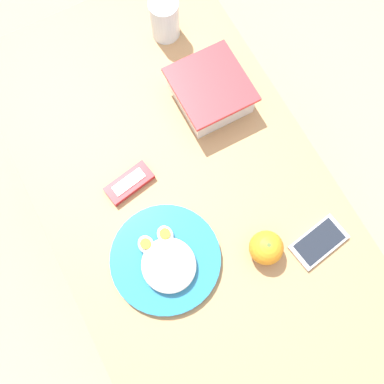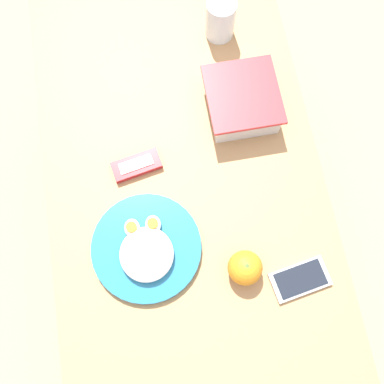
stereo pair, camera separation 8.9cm
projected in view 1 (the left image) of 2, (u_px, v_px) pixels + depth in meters
name	position (u px, v px, depth m)	size (l,w,h in m)	color
ground_plane	(191.00, 251.00, 1.75)	(10.00, 10.00, 0.00)	gray
table	(191.00, 215.00, 1.17)	(1.26, 0.66, 0.73)	#AD7F51
food_container	(210.00, 92.00, 1.09)	(0.18, 0.17, 0.08)	white
orange_fruit	(266.00, 248.00, 0.98)	(0.08, 0.08, 0.08)	orange
rice_plate	(166.00, 260.00, 0.99)	(0.25, 0.25, 0.05)	teal
candy_bar	(129.00, 183.00, 1.05)	(0.07, 0.12, 0.02)	red
cell_phone	(319.00, 242.00, 1.02)	(0.09, 0.14, 0.01)	#ADADB2
drinking_glass	(165.00, 19.00, 1.12)	(0.07, 0.07, 0.11)	silver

